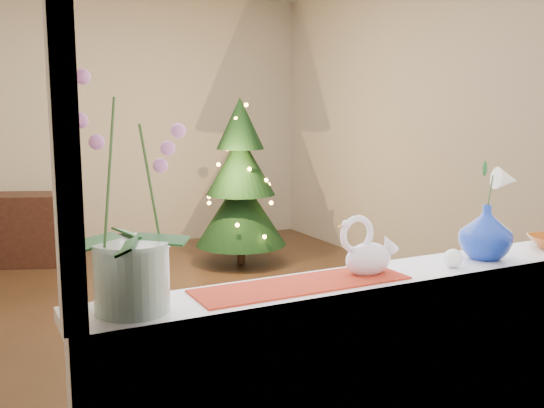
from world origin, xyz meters
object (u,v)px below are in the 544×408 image
(xmas_tree, at_px, (241,181))
(side_table, at_px, (17,229))
(paperweight, at_px, (453,258))
(swan, at_px, (368,246))
(blue_vase, at_px, (486,228))
(orchid_pot, at_px, (129,194))

(xmas_tree, bearing_deg, side_table, 154.38)
(paperweight, distance_m, xmas_tree, 3.77)
(swan, relative_size, xmas_tree, 0.14)
(blue_vase, xyz_separation_m, paperweight, (-0.20, -0.04, -0.08))
(orchid_pot, relative_size, blue_vase, 2.79)
(blue_vase, height_order, xmas_tree, xmas_tree)
(orchid_pot, relative_size, xmas_tree, 0.41)
(orchid_pot, bearing_deg, blue_vase, -0.11)
(side_table, bearing_deg, swan, -58.51)
(xmas_tree, bearing_deg, swan, -107.63)
(orchid_pot, distance_m, swan, 0.82)
(swan, bearing_deg, xmas_tree, 54.24)
(orchid_pot, bearing_deg, swan, 0.71)
(orchid_pot, bearing_deg, side_table, 89.77)
(blue_vase, xyz_separation_m, xmas_tree, (0.64, 3.63, -0.25))
(orchid_pot, height_order, swan, orchid_pot)
(swan, height_order, side_table, swan)
(swan, xyz_separation_m, side_table, (-0.77, 4.54, -0.68))
(swan, bearing_deg, orchid_pot, 162.59)
(orchid_pot, height_order, blue_vase, orchid_pot)
(orchid_pot, bearing_deg, paperweight, -2.43)
(paperweight, bearing_deg, blue_vase, 12.70)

